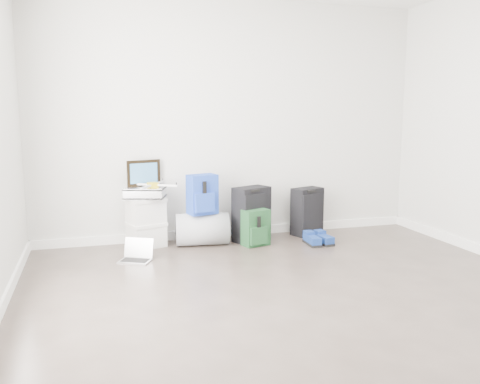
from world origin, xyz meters
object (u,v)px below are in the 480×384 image
object	(u,v)px
briefcase	(145,193)
duffel_bag	(202,229)
boxes_stack	(146,222)
carry_on	(307,211)
large_suitcase	(252,214)
laptop	(137,255)

from	to	relation	value
briefcase	duffel_bag	bearing A→B (deg)	7.82
briefcase	duffel_bag	world-z (taller)	briefcase
boxes_stack	carry_on	bearing A→B (deg)	-18.51
boxes_stack	briefcase	world-z (taller)	briefcase
large_suitcase	boxes_stack	bearing A→B (deg)	150.69
large_suitcase	laptop	xyz separation A→B (m)	(-1.32, -0.39, -0.26)
boxes_stack	briefcase	xyz separation A→B (m)	(0.00, 0.00, 0.33)
carry_on	laptop	bearing A→B (deg)	173.26
boxes_stack	duffel_bag	world-z (taller)	boxes_stack
duffel_bag	large_suitcase	size ratio (longest dim) A/B	0.93
briefcase	boxes_stack	bearing A→B (deg)	0.00
duffel_bag	carry_on	bearing A→B (deg)	11.61
boxes_stack	laptop	xyz separation A→B (m)	(-0.15, -0.51, -0.22)
briefcase	large_suitcase	bearing A→B (deg)	12.61
boxes_stack	duffel_bag	distance (m)	0.61
briefcase	large_suitcase	world-z (taller)	briefcase
boxes_stack	large_suitcase	xyz separation A→B (m)	(1.17, -0.11, 0.04)
briefcase	carry_on	bearing A→B (deg)	18.01
boxes_stack	laptop	distance (m)	0.57
boxes_stack	duffel_bag	xyz separation A→B (m)	(0.60, -0.11, -0.09)
duffel_bag	laptop	distance (m)	0.86
duffel_bag	laptop	world-z (taller)	duffel_bag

